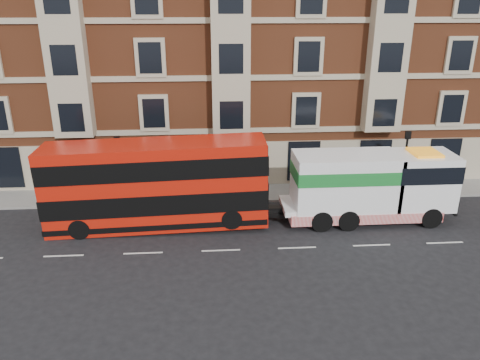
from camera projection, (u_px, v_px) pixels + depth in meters
name	position (u px, v px, depth m)	size (l,w,h in m)	color
ground	(221.00, 250.00, 24.26)	(120.00, 120.00, 0.00)	black
sidewalk	(217.00, 194.00, 31.22)	(90.00, 3.00, 0.15)	slate
victorian_terrace	(219.00, 30.00, 34.66)	(45.00, 12.00, 20.40)	brown
lamp_post_west	(119.00, 165.00, 28.69)	(0.35, 0.15, 4.35)	black
lamp_post_east	(405.00, 159.00, 29.85)	(0.35, 0.15, 4.35)	black
double_decker_bus	(156.00, 184.00, 25.97)	(12.23, 2.81, 4.95)	red
tow_truck	(368.00, 186.00, 26.92)	(9.79, 2.89, 4.08)	white
pedestrian	(69.00, 186.00, 30.23)	(0.58, 0.38, 1.59)	#1C2B38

